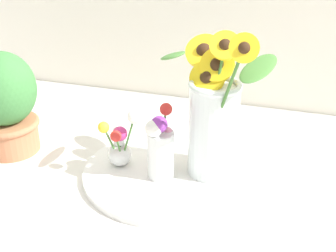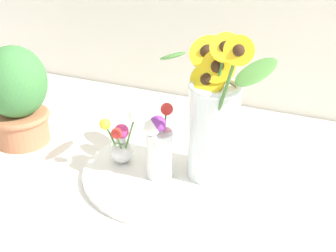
{
  "view_description": "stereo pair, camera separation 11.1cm",
  "coord_description": "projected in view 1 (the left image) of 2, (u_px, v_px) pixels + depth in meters",
  "views": [
    {
      "loc": [
        0.3,
        -0.89,
        0.65
      ],
      "look_at": [
        0.01,
        0.06,
        0.14
      ],
      "focal_mm": 50.0,
      "sensor_mm": 36.0,
      "label": 1
    },
    {
      "loc": [
        0.4,
        -0.86,
        0.65
      ],
      "look_at": [
        0.01,
        0.06,
        0.14
      ],
      "focal_mm": 50.0,
      "sensor_mm": 36.0,
      "label": 2
    }
  ],
  "objects": [
    {
      "name": "ground_plane",
      "position": [
        158.0,
        187.0,
        1.13
      ],
      "size": [
        6.0,
        6.0,
        0.0
      ],
      "primitive_type": "plane",
      "color": "silver"
    },
    {
      "name": "mason_jar_sunflowers",
      "position": [
        213.0,
        117.0,
        1.1
      ],
      "size": [
        0.28,
        0.21,
        0.39
      ],
      "color": "silver",
      "rests_on": "serving_tray"
    },
    {
      "name": "vase_small_center",
      "position": [
        160.0,
        147.0,
        1.11
      ],
      "size": [
        0.06,
        0.1,
        0.18
      ],
      "color": "white",
      "rests_on": "serving_tray"
    },
    {
      "name": "serving_tray",
      "position": [
        168.0,
        173.0,
        1.17
      ],
      "size": [
        0.42,
        0.42,
        0.02
      ],
      "color": "white",
      "rests_on": "ground_plane"
    },
    {
      "name": "vase_bulb_right",
      "position": [
        120.0,
        144.0,
        1.16
      ],
      "size": [
        0.1,
        0.08,
        0.16
      ],
      "color": "white",
      "rests_on": "serving_tray"
    },
    {
      "name": "potted_plant",
      "position": [
        5.0,
        102.0,
        1.23
      ],
      "size": [
        0.17,
        0.17,
        0.28
      ],
      "color": "#B7704C",
      "rests_on": "ground_plane"
    }
  ]
}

